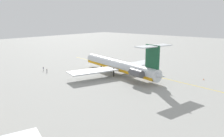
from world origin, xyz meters
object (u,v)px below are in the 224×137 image
Objects in this scene: main_jetliner at (121,66)px; ground_crew_near_tail at (47,70)px; ground_crew_near_nose at (113,59)px; ground_crew_portside at (43,68)px; safety_cone_nose at (204,79)px.

ground_crew_near_tail is at bearing 45.57° from main_jetliner.
ground_crew_near_nose is 1.00× the size of ground_crew_near_tail.
ground_crew_portside is (3.64, -0.71, 0.06)m from ground_crew_near_tail.
main_jetliner reaches higher than ground_crew_near_tail.
ground_crew_portside is at bearing -12.58° from ground_crew_near_tail.
safety_cone_nose is at bearing 46.97° from ground_crew_near_nose.
ground_crew_near_tail reaches higher than safety_cone_nose.
ground_crew_near_nose is at bearing -7.79° from safety_cone_nose.
ground_crew_near_tail is 0.94× the size of ground_crew_portside.
ground_crew_near_nose is 36.46m from ground_crew_portside.
main_jetliner is at bearing 27.38° from safety_cone_nose.
ground_crew_near_nose is 36.59m from ground_crew_near_tail.
ground_crew_portside is 62.66m from safety_cone_nose.
ground_crew_near_tail is at bearing -41.34° from ground_crew_near_nose.
ground_crew_near_tail is 3.11× the size of safety_cone_nose.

